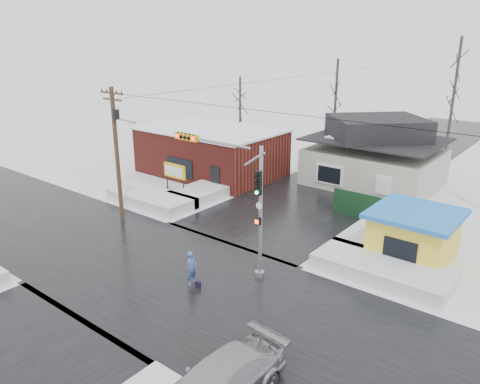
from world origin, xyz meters
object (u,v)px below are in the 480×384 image
Objects in this scene: traffic_signal at (236,189)px; pedestrian at (192,268)px; car at (220,382)px; utility_pole at (117,148)px; marquee_sign at (175,172)px; kiosk at (413,235)px.

pedestrian is at bearing -103.91° from traffic_signal.
car is at bearing -130.16° from pedestrian.
utility_pole is 5.08× the size of pedestrian.
marquee_sign is at bearing 48.25° from pedestrian.
pedestrian is (9.69, -3.26, -4.23)m from utility_pole.
kiosk is 2.59× the size of pedestrian.
traffic_signal is 2.75× the size of marquee_sign.
traffic_signal is at bearing 131.00° from car.
utility_pole is 3.53× the size of marquee_sign.
traffic_signal is 4.60m from pedestrian.
pedestrian is 0.33× the size of car.
car is at bearing -27.71° from utility_pole.
marquee_sign reaches higher than pedestrian.
marquee_sign is 14.23m from pedestrian.
car is (16.08, -8.45, -4.33)m from utility_pole.
marquee_sign is at bearing 100.13° from utility_pole.
car is (5.72, -7.91, -3.76)m from traffic_signal.
car is at bearing -40.10° from marquee_sign.
utility_pole is at bearing 157.44° from car.
traffic_signal is at bearing -14.98° from pedestrian.
traffic_signal is 10.46m from car.
utility_pole is at bearing -159.56° from kiosk.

